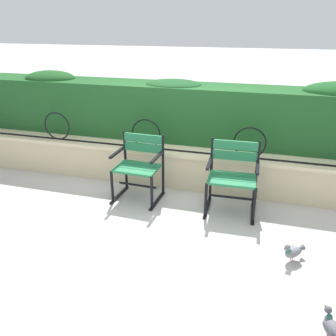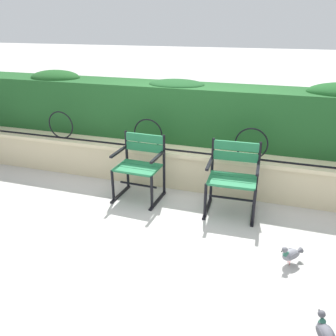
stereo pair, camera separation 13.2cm
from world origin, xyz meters
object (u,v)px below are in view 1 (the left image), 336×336
park_chair_left (139,165)px  pigeon_far_side (333,328)px  park_chair_right (233,175)px  pigeon_near_chairs (293,251)px

park_chair_left → pigeon_far_side: (2.14, -1.76, -0.35)m
pigeon_far_side → park_chair_right: bearing=118.1°
park_chair_left → pigeon_far_side: 2.79m
park_chair_left → pigeon_far_side: park_chair_left is taller
pigeon_near_chairs → park_chair_left: bearing=155.4°
pigeon_near_chairs → pigeon_far_side: same height
park_chair_right → pigeon_far_side: (0.94, -1.76, -0.35)m
park_chair_right → pigeon_far_side: park_chair_right is taller
pigeon_far_side → pigeon_near_chairs: bearing=105.0°
park_chair_left → park_chair_right: bearing=-0.1°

